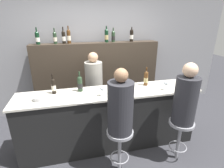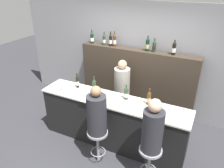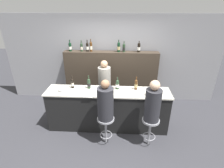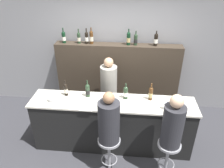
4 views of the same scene
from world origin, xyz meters
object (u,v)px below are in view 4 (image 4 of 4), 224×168
Objects in this scene: guest_seated_right at (173,124)px; wine_glass_0 at (103,100)px; wine_bottle_backbar_3 at (91,37)px; wine_bottle_backbar_4 at (129,38)px; bar_stool_left at (109,146)px; wine_bottle_backbar_0 at (64,37)px; wine_bottle_backbar_1 at (79,38)px; wine_bottle_counter_1 at (88,90)px; wine_bottle_counter_3 at (151,93)px; guest_seated_left at (109,121)px; bartender at (109,93)px; wine_bottle_counter_2 at (126,92)px; wine_glass_1 at (166,104)px; wine_bottle_backbar_6 at (156,39)px; bar_stool_right at (168,151)px; metal_bowl at (54,99)px; wine_bottle_backbar_5 at (136,39)px; wine_bottle_backbar_2 at (87,38)px; wine_bottle_counter_0 at (66,89)px.

wine_glass_0 is at bearing 157.95° from guest_seated_right.
wine_bottle_backbar_4 is (0.78, 0.00, -0.00)m from wine_bottle_backbar_3.
wine_bottle_backbar_4 reaches higher than bar_stool_left.
wine_bottle_backbar_1 is (0.33, 0.00, -0.01)m from wine_bottle_backbar_0.
wine_bottle_counter_3 is (1.11, -0.00, 0.00)m from wine_bottle_counter_1.
guest_seated_left reaches higher than wine_bottle_counter_3.
bartender is (0.41, -0.48, -1.06)m from wine_bottle_backbar_3.
wine_glass_1 is (0.66, -0.26, -0.01)m from wine_bottle_counter_2.
bartender is (1.01, -0.48, -1.04)m from wine_bottle_backbar_0.
wine_bottle_backbar_6 reaches higher than wine_glass_0.
guest_seated_left is 1.07m from bar_stool_right.
wine_bottle_counter_1 is at bearing 17.48° from metal_bowl.
wine_glass_0 is at bearing 180.00° from wine_glass_1.
wine_bottle_backbar_5 is 1.61m from wine_glass_1.
wine_bottle_backbar_0 is at bearing 138.72° from guest_seated_right.
wine_bottle_backbar_5 is at bearing 0.00° from wine_bottle_backbar_0.
wine_bottle_backbar_4 reaches higher than wine_glass_0.
wine_bottle_backbar_3 reaches higher than wine_bottle_backbar_2.
metal_bowl is (-0.20, -1.32, -0.69)m from wine_bottle_backbar_1.
wine_bottle_backbar_5 is at bearing 43.49° from metal_bowl.
wine_bottle_backbar_3 reaches higher than bartender.
wine_bottle_backbar_6 is 1.96× the size of wine_glass_0.
wine_bottle_counter_1 is 1.78m from wine_bottle_backbar_6.
wine_bottle_counter_1 is at bearing -114.76° from bartender.
wine_bottle_backbar_3 is 2.28m from bar_stool_left.
metal_bowl is at bearing -109.46° from wine_bottle_backbar_3.
wine_bottle_counter_3 is 2.22m from wine_bottle_backbar_0.
guest_seated_right is at bearing -26.77° from wine_bottle_counter_1.
wine_glass_1 is at bearing -41.69° from bartender.
wine_bottle_backbar_4 is at bearing 111.50° from guest_seated_right.
bartender is at bearing -43.01° from wine_bottle_backbar_2.
wine_bottle_backbar_4 is 0.38× the size of guest_seated_left.
wine_bottle_counter_1 is 1.46m from wine_bottle_backbar_0.
wine_bottle_backbar_4 is 1.57m from wine_glass_0.
wine_bottle_backbar_3 is 1.23m from bartender.
wine_bottle_backbar_1 is at bearing 142.55° from wine_bottle_counter_3.
wine_bottle_backbar_2 is (0.19, 1.14, 0.60)m from wine_bottle_counter_0.
wine_bottle_backbar_3 is 2.67m from bar_stool_right.
bartender is (0.51, -0.48, -1.05)m from wine_bottle_backbar_2.
wine_bottle_backbar_0 is (-1.38, 1.14, 0.60)m from wine_bottle_counter_2.
wine_bottle_counter_1 reaches higher than wine_bottle_counter_3.
wine_glass_1 is 1.45m from bartender.
guest_seated_left is at bearing -39.59° from wine_bottle_counter_0.
wine_bottle_counter_0 is 1.98× the size of wine_glass_0.
wine_bottle_counter_1 is 1.09× the size of wine_bottle_counter_2.
bartender is at bearing 138.31° from wine_glass_1.
bar_stool_left is 1.00× the size of bar_stool_right.
wine_glass_0 is 1.02m from bartender.
wine_bottle_counter_1 is 0.48× the size of bar_stool_left.
guest_seated_right reaches higher than wine_bottle_counter_0.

